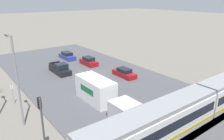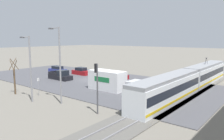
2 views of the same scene
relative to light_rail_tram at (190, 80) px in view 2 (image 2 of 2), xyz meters
The scene contains 14 objects.
ground_plane 19.04m from the light_rail_tram, 78.07° to the right, with size 320.00×320.00×0.00m, color slate.
road_surface 19.03m from the light_rail_tram, 78.07° to the right, with size 21.21×48.72×0.08m.
rail_bed 4.25m from the light_rail_tram, ahead, with size 54.82×4.40×0.22m.
light_rail_tram is the anchor object (origin of this frame).
box_truck 11.78m from the light_rail_tram, 48.35° to the right, with size 2.59×10.03×3.00m.
pickup_truck 23.86m from the light_rail_tram, 72.94° to the right, with size 2.02×5.21×1.86m.
sedan_car_0 14.79m from the light_rail_tram, 93.08° to the right, with size 1.76×4.50×1.42m.
sedan_car_1 23.94m from the light_rail_tram, 88.77° to the right, with size 1.82×4.29×1.59m.
sedan_car_2 30.46m from the light_rail_tram, 86.34° to the right, with size 1.84×4.75×1.52m.
traffic_light_pole 17.39m from the light_rail_tram, 13.54° to the right, with size 0.28×0.47×5.45m.
street_tree 26.27m from the light_rail_tram, 46.36° to the right, with size 1.24×1.03×5.28m.
street_lamp_near_crossing 20.07m from the light_rail_tram, 31.00° to the right, with size 0.36×1.95×9.43m.
street_lamp_mid_block 23.44m from the light_rail_tram, 36.23° to the right, with size 0.36×1.95×8.36m.
no_parking_sign 22.67m from the light_rail_tram, 43.42° to the right, with size 0.32×0.08×2.56m.
Camera 2 is at (29.49, 29.90, 8.08)m, focal length 35.00 mm.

